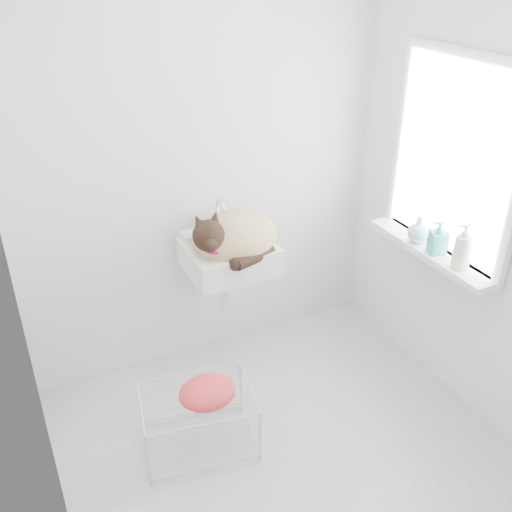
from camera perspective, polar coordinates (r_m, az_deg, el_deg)
name	(u,v)px	position (r m, az deg, el deg)	size (l,w,h in m)	color
floor	(284,446)	(3.22, 2.74, -18.17)	(2.20, 2.00, 0.02)	#B7BDC2
back_wall	(203,163)	(3.29, -5.26, 9.14)	(2.20, 0.02, 2.50)	silver
right_wall	(483,191)	(3.11, 21.46, 6.00)	(0.02, 2.00, 2.50)	silver
left_wall	(16,299)	(2.20, -22.50, -3.89)	(0.02, 2.00, 2.50)	silver
window_glass	(456,160)	(3.19, 19.05, 8.94)	(0.01, 0.80, 1.00)	white
window_frame	(453,160)	(3.18, 18.85, 8.91)	(0.04, 0.90, 1.10)	white
windowsill	(430,251)	(3.35, 16.71, 0.43)	(0.16, 0.88, 0.04)	white
sink	(229,244)	(3.24, -2.68, 1.19)	(0.48, 0.42, 0.19)	silver
faucet	(216,209)	(3.33, -4.00, 4.61)	(0.18, 0.12, 0.18)	silver
cat	(232,238)	(3.21, -2.39, 1.75)	(0.50, 0.40, 0.32)	tan
wire_rack	(198,423)	(3.14, -5.70, -16.04)	(0.56, 0.39, 0.33)	silver
towel	(207,397)	(2.96, -4.80, -13.66)	(0.29, 0.20, 0.12)	red
bottle_a	(459,267)	(3.19, 19.32, -1.06)	(0.08, 0.08, 0.21)	white
bottle_b	(436,253)	(3.30, 17.25, 0.30)	(0.08, 0.09, 0.19)	teal
bottle_c	(417,241)	(3.40, 15.52, 1.43)	(0.12, 0.12, 0.15)	silver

